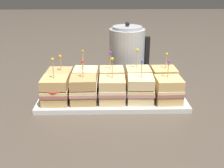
{
  "coord_description": "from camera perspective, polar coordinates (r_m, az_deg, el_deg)",
  "views": [
    {
      "loc": [
        -0.02,
        -0.98,
        0.45
      ],
      "look_at": [
        0.0,
        0.0,
        0.07
      ],
      "focal_mm": 45.0,
      "sensor_mm": 36.0,
      "label": 1
    }
  ],
  "objects": [
    {
      "name": "sandwich_front_right",
      "position": [
        1.02,
        5.8,
        -1.12
      ],
      "size": [
        0.1,
        0.1,
        0.16
      ],
      "color": "beige",
      "rests_on": "serving_platter"
    },
    {
      "name": "kettle_steel",
      "position": [
        1.29,
        3.08,
        6.29
      ],
      "size": [
        0.18,
        0.16,
        0.26
      ],
      "color": "#B7BABF",
      "rests_on": "ground_plane"
    },
    {
      "name": "sandwich_front_center",
      "position": [
        1.01,
        0.15,
        -1.24
      ],
      "size": [
        0.1,
        0.1,
        0.17
      ],
      "color": "#DBB77A",
      "rests_on": "serving_platter"
    },
    {
      "name": "sandwich_back_center",
      "position": [
        1.1,
        -0.05,
        0.79
      ],
      "size": [
        0.1,
        0.1,
        0.16
      ],
      "color": "#DBB77A",
      "rests_on": "serving_platter"
    },
    {
      "name": "sandwich_back_far_left",
      "position": [
        1.12,
        -10.53,
        0.63
      ],
      "size": [
        0.1,
        0.1,
        0.15
      ],
      "color": "tan",
      "rests_on": "serving_platter"
    },
    {
      "name": "sandwich_front_far_left",
      "position": [
        1.02,
        -11.45,
        -1.31
      ],
      "size": [
        0.1,
        0.1,
        0.17
      ],
      "color": "tan",
      "rests_on": "serving_platter"
    },
    {
      "name": "ground_plane",
      "position": [
        1.08,
        0.0,
        -3.35
      ],
      "size": [
        6.0,
        6.0,
        0.0
      ],
      "primitive_type": "plane",
      "color": "#4C4238"
    },
    {
      "name": "serving_platter",
      "position": [
        1.08,
        0.0,
        -2.92
      ],
      "size": [
        0.55,
        0.23,
        0.02
      ],
      "color": "silver",
      "rests_on": "ground_plane"
    },
    {
      "name": "sandwich_back_far_right",
      "position": [
        1.12,
        10.45,
        0.86
      ],
      "size": [
        0.1,
        0.1,
        0.16
      ],
      "color": "tan",
      "rests_on": "serving_platter"
    },
    {
      "name": "sandwich_back_left",
      "position": [
        1.1,
        -5.33,
        0.75
      ],
      "size": [
        0.1,
        0.1,
        0.17
      ],
      "color": "beige",
      "rests_on": "serving_platter"
    },
    {
      "name": "sandwich_front_far_right",
      "position": [
        1.03,
        11.36,
        -1.18
      ],
      "size": [
        0.1,
        0.1,
        0.16
      ],
      "color": "tan",
      "rests_on": "serving_platter"
    },
    {
      "name": "sandwich_back_right",
      "position": [
        1.11,
        5.32,
        0.88
      ],
      "size": [
        0.1,
        0.1,
        0.17
      ],
      "color": "#DBB77A",
      "rests_on": "serving_platter"
    },
    {
      "name": "sandwich_front_left",
      "position": [
        1.01,
        -5.81,
        -1.22
      ],
      "size": [
        0.1,
        0.1,
        0.16
      ],
      "color": "tan",
      "rests_on": "serving_platter"
    }
  ]
}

